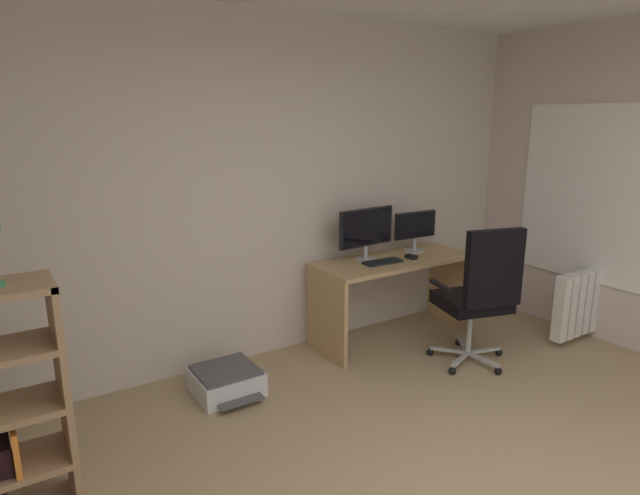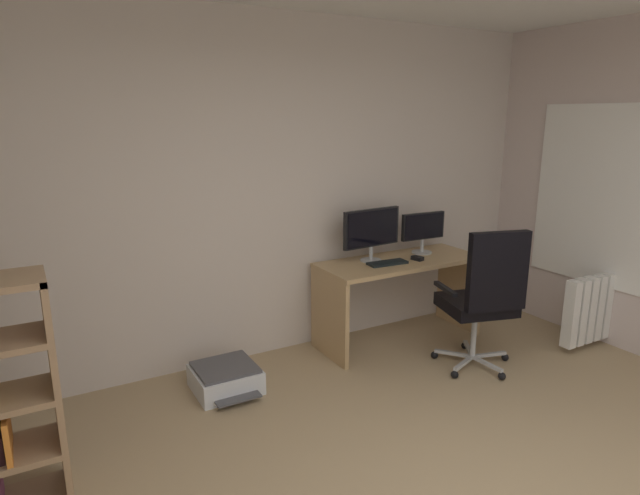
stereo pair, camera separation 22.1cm
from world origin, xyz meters
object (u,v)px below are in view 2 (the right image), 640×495
Objects in this scene: monitor_main at (372,230)px; printer at (226,378)px; keyboard at (387,263)px; radiator at (600,307)px; desk at (400,281)px; monitor_secondary at (423,229)px; computer_mouse at (417,258)px; office_chair at (484,294)px.

printer is (-1.40, -0.20, -0.92)m from monitor_main.
radiator is at bearing -24.35° from keyboard.
monitor_secondary is (0.31, 0.09, 0.42)m from desk.
monitor_main is 1.11× the size of printer.
computer_mouse is at bearing -35.83° from desk.
office_chair is (-0.13, -0.89, -0.33)m from monitor_secondary.
office_chair reaches higher than computer_mouse.
printer is (-1.83, 0.69, -0.54)m from office_chair.
office_chair reaches higher than printer.
keyboard is 0.30m from computer_mouse.
monitor_secondary is 2.15m from printer.
desk is at bearing 102.97° from office_chair.
monitor_secondary reaches higher than computer_mouse.
radiator is at bearing -32.82° from desk.
monitor_main reaches higher than computer_mouse.
monitor_secondary is 0.39× the size of office_chair.
computer_mouse is 1.63m from radiator.
monitor_main is at bearing 117.11° from keyboard.
monitor_secondary reaches higher than radiator.
radiator is (3.10, -0.83, 0.26)m from printer.
monitor_main is 0.66× the size of radiator.
keyboard is 0.66× the size of printer.
radiator is at bearing -6.23° from office_chair.
office_chair is 2.24× the size of printer.
monitor_secondary is 1.65m from radiator.
radiator is (1.27, -0.14, -0.28)m from office_chair.
office_chair is (0.18, -0.80, 0.09)m from desk.
keyboard is 3.40× the size of computer_mouse.
radiator is (1.63, -0.88, -0.40)m from keyboard.
monitor_main is 5.69× the size of computer_mouse.
keyboard is at bearing 162.90° from computer_mouse.
computer_mouse is 0.09× the size of office_chair.
computer_mouse is at bearing -0.79° from keyboard.
office_chair is 1.30m from radiator.
desk is 1.71m from printer.
keyboard reaches higher than radiator.
monitor_main is at bearing -179.99° from monitor_secondary.
monitor_main is 1.06m from office_chair.
desk reaches higher than printer.
monitor_main reaches higher than monitor_secondary.
computer_mouse is 1.88m from printer.
printer is at bearing -174.31° from keyboard.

